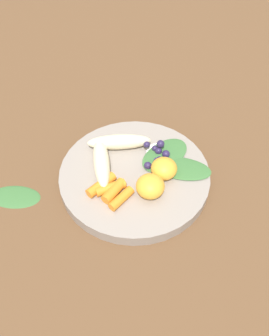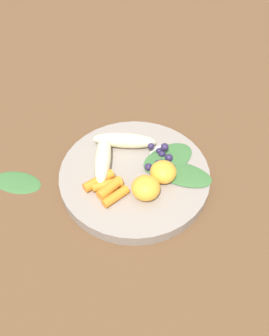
% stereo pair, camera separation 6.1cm
% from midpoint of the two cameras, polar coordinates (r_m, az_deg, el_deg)
% --- Properties ---
extents(ground_plane, '(2.40, 2.40, 0.00)m').
position_cam_midpoint_polar(ground_plane, '(0.63, 2.74, -2.11)').
color(ground_plane, brown).
extents(bowl, '(0.27, 0.27, 0.02)m').
position_cam_midpoint_polar(bowl, '(0.62, 2.78, -1.45)').
color(bowl, gray).
rests_on(bowl, ground_plane).
extents(banana_peeled_left, '(0.09, 0.12, 0.03)m').
position_cam_midpoint_polar(banana_peeled_left, '(0.62, -2.44, 1.51)').
color(banana_peeled_left, beige).
rests_on(banana_peeled_left, bowl).
extents(banana_peeled_right, '(0.12, 0.08, 0.03)m').
position_cam_midpoint_polar(banana_peeled_right, '(0.65, 0.97, 4.43)').
color(banana_peeled_right, beige).
rests_on(banana_peeled_right, bowl).
extents(orange_segment_near, '(0.05, 0.05, 0.03)m').
position_cam_midpoint_polar(orange_segment_near, '(0.59, 7.70, -0.81)').
color(orange_segment_near, '#F4A833').
rests_on(orange_segment_near, bowl).
extents(orange_segment_far, '(0.05, 0.05, 0.04)m').
position_cam_midpoint_polar(orange_segment_far, '(0.57, 4.94, -3.49)').
color(orange_segment_far, '#F4A833').
rests_on(orange_segment_far, bowl).
extents(carrot_front, '(0.04, 0.06, 0.02)m').
position_cam_midpoint_polar(carrot_front, '(0.59, -3.05, -2.28)').
color(carrot_front, orange).
rests_on(carrot_front, bowl).
extents(carrot_mid_left, '(0.05, 0.05, 0.02)m').
position_cam_midpoint_polar(carrot_mid_left, '(0.58, -1.59, -2.94)').
color(carrot_mid_left, orange).
rests_on(carrot_mid_left, bowl).
extents(carrot_mid_right, '(0.03, 0.05, 0.02)m').
position_cam_midpoint_polar(carrot_mid_right, '(0.58, -1.14, -3.53)').
color(carrot_mid_right, orange).
rests_on(carrot_mid_right, bowl).
extents(carrot_rear, '(0.03, 0.05, 0.02)m').
position_cam_midpoint_polar(carrot_rear, '(0.57, -0.12, -4.92)').
color(carrot_rear, orange).
rests_on(carrot_rear, bowl).
extents(blueberry_pile, '(0.06, 0.06, 0.03)m').
position_cam_midpoint_polar(blueberry_pile, '(0.63, 7.28, 1.47)').
color(blueberry_pile, '#2D234C').
rests_on(blueberry_pile, bowl).
extents(coconut_shred_patch, '(0.05, 0.05, 0.00)m').
position_cam_midpoint_polar(coconut_shred_patch, '(0.64, 7.53, 1.86)').
color(coconut_shred_patch, white).
rests_on(coconut_shred_patch, bowl).
extents(kale_leaf_left, '(0.12, 0.08, 0.00)m').
position_cam_midpoint_polar(kale_leaf_left, '(0.62, 10.58, -1.10)').
color(kale_leaf_left, '#3D7038').
rests_on(kale_leaf_left, bowl).
extents(kale_leaf_right, '(0.09, 0.12, 0.00)m').
position_cam_midpoint_polar(kale_leaf_right, '(0.64, 8.29, 1.43)').
color(kale_leaf_right, '#3D7038').
rests_on(kale_leaf_right, bowl).
extents(kale_leaf_stray, '(0.10, 0.07, 0.01)m').
position_cam_midpoint_polar(kale_leaf_stray, '(0.65, -16.43, -2.34)').
color(kale_leaf_stray, '#3D7038').
rests_on(kale_leaf_stray, ground_plane).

